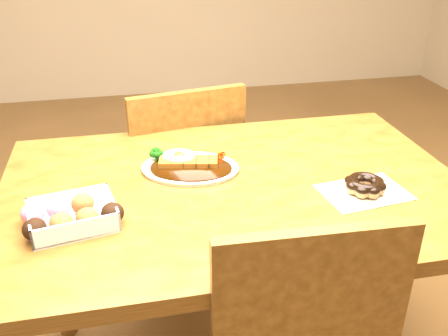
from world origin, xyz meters
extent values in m
cube|color=#4F2E0F|center=(0.00, 0.00, 0.73)|extent=(1.20, 0.80, 0.04)
cylinder|color=#4F2E0F|center=(-0.54, 0.34, 0.35)|extent=(0.06, 0.06, 0.71)
cylinder|color=#4F2E0F|center=(0.54, 0.34, 0.35)|extent=(0.06, 0.06, 0.71)
cube|color=#4F2E0F|center=(-0.09, 0.60, 0.43)|extent=(0.49, 0.49, 0.04)
cylinder|color=#4F2E0F|center=(0.04, 0.80, 0.21)|extent=(0.04, 0.04, 0.41)
cylinder|color=#4F2E0F|center=(-0.29, 0.74, 0.21)|extent=(0.04, 0.04, 0.41)
cylinder|color=#4F2E0F|center=(0.10, 0.46, 0.21)|extent=(0.04, 0.04, 0.41)
cylinder|color=#4F2E0F|center=(-0.23, 0.40, 0.21)|extent=(0.04, 0.04, 0.41)
cube|color=#4F2E0F|center=(-0.06, 0.41, 0.67)|extent=(0.40, 0.10, 0.40)
cube|color=#4F2E0F|center=(0.06, -0.41, 0.67)|extent=(0.40, 0.04, 0.40)
ellipsoid|color=white|center=(-0.10, 0.10, 0.76)|extent=(0.30, 0.25, 0.01)
ellipsoid|color=black|center=(-0.10, 0.08, 0.76)|extent=(0.26, 0.21, 0.01)
cube|color=#6B380C|center=(-0.10, 0.10, 0.77)|extent=(0.17, 0.09, 0.02)
ellipsoid|color=white|center=(-0.13, 0.13, 0.78)|extent=(0.11, 0.10, 0.01)
ellipsoid|color=#FFB214|center=(-0.13, 0.13, 0.78)|extent=(0.03, 0.03, 0.02)
cube|color=white|center=(-0.40, -0.11, 0.77)|extent=(0.21, 0.18, 0.05)
ellipsoid|color=black|center=(-0.47, -0.16, 0.78)|extent=(0.05, 0.05, 0.05)
ellipsoid|color=brown|center=(-0.42, -0.15, 0.78)|extent=(0.05, 0.05, 0.05)
ellipsoid|color=brown|center=(-0.36, -0.14, 0.78)|extent=(0.05, 0.05, 0.05)
ellipsoid|color=black|center=(-0.31, -0.13, 0.78)|extent=(0.05, 0.05, 0.05)
ellipsoid|color=pink|center=(-0.49, -0.09, 0.78)|extent=(0.05, 0.05, 0.05)
ellipsoid|color=pink|center=(-0.43, -0.08, 0.78)|extent=(0.05, 0.05, 0.05)
ellipsoid|color=brown|center=(-0.38, -0.07, 0.78)|extent=(0.05, 0.05, 0.05)
cube|color=silver|center=(0.31, -0.11, 0.75)|extent=(0.23, 0.17, 0.00)
torus|color=olive|center=(0.31, -0.11, 0.77)|extent=(0.11, 0.11, 0.03)
torus|color=black|center=(0.31, -0.11, 0.78)|extent=(0.10, 0.10, 0.02)
camera|label=1|loc=(-0.26, -1.11, 1.38)|focal=40.00mm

